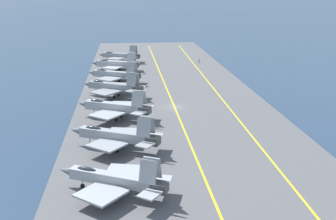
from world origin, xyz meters
The scene contains 12 objects.
ground_plane centered at (0.00, 0.00, 0.00)m, with size 2000.00×2000.00×0.00m, color navy.
carrier_deck centered at (0.00, 0.00, 0.20)m, with size 225.85×45.68×0.40m, color #565659.
deck_stripe_foul_line centered at (0.00, -12.56, 0.40)m, with size 203.26×0.36×0.01m, color yellow.
deck_stripe_centerline centered at (0.00, 0.00, 0.40)m, with size 203.26×0.36×0.01m, color yellow.
parked_jet_second centered at (-41.47, 13.16, 2.57)m, with size 12.81×16.16×6.02m.
parked_jet_third centered at (-25.23, 13.19, 2.94)m, with size 12.43×16.76×6.45m.
parked_jet_fourth centered at (-7.97, 13.67, 3.05)m, with size 13.70×16.68×6.63m.
parked_jet_fifth centered at (10.43, 14.37, 3.12)m, with size 13.94×16.66×6.64m.
parked_jet_sixth centered at (26.71, 14.33, 2.87)m, with size 13.02×16.58×6.38m.
parked_jet_seventh centered at (44.18, 14.33, 2.77)m, with size 12.40×16.48×6.27m.
parked_jet_eighth centered at (60.71, 13.04, 2.82)m, with size 12.63×16.30×6.34m.
crew_brown_vest centered at (55.09, -15.52, 1.31)m, with size 0.46×0.42×1.66m.
Camera 1 is at (-93.76, 11.22, 27.86)m, focal length 45.00 mm.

